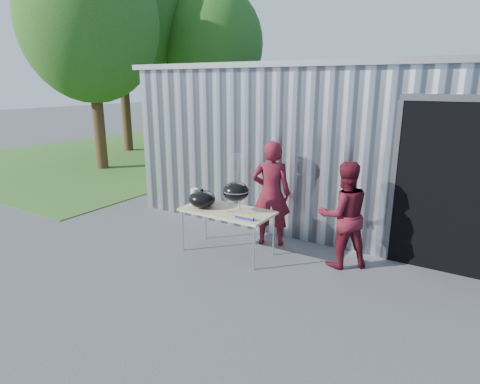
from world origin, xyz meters
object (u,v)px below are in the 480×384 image
Objects in this scene: folding_table at (227,212)px; kettle_grill at (236,186)px; person_cook at (271,194)px; person_bystander at (344,215)px.

kettle_grill is (0.16, 0.01, 0.46)m from folding_table.
folding_table is 1.61× the size of kettle_grill.
folding_table is 0.82× the size of person_cook.
kettle_grill is 0.57× the size of person_bystander.
kettle_grill is 1.71m from person_bystander.
person_bystander is at bearing 148.36° from person_cook.
person_cook reaches higher than folding_table.
folding_table is 0.91× the size of person_bystander.
person_cook is 1.11× the size of person_bystander.
folding_table is 0.86m from person_cook.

